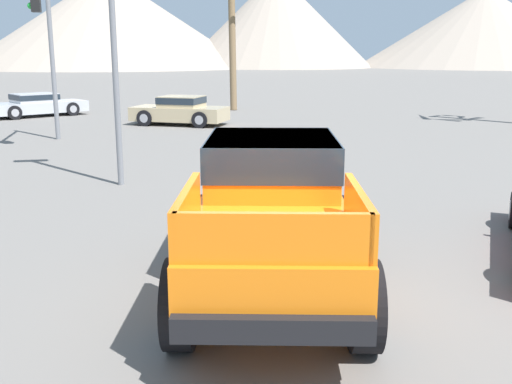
{
  "coord_description": "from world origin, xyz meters",
  "views": [
    {
      "loc": [
        -1.77,
        -6.96,
        3.09
      ],
      "look_at": [
        -0.12,
        1.14,
        1.15
      ],
      "focal_mm": 42.0,
      "sensor_mm": 36.0,
      "label": 1
    }
  ],
  "objects_px": {
    "parked_car_silver": "(37,104)",
    "palm_tree_tall": "(233,4)",
    "parked_car_tan": "(180,110)",
    "traffic_light_main": "(45,30)",
    "orange_pickup_truck": "(272,207)"
  },
  "relations": [
    {
      "from": "parked_car_silver",
      "to": "palm_tree_tall",
      "type": "distance_m",
      "value": 11.16
    },
    {
      "from": "parked_car_tan",
      "to": "parked_car_silver",
      "type": "xyz_separation_m",
      "value": [
        -6.59,
        4.88,
        -0.05
      ]
    },
    {
      "from": "palm_tree_tall",
      "to": "traffic_light_main",
      "type": "bearing_deg",
      "value": -126.28
    },
    {
      "from": "parked_car_tan",
      "to": "palm_tree_tall",
      "type": "relative_size",
      "value": 0.6
    },
    {
      "from": "palm_tree_tall",
      "to": "parked_car_tan",
      "type": "bearing_deg",
      "value": -118.52
    },
    {
      "from": "traffic_light_main",
      "to": "orange_pickup_truck",
      "type": "bearing_deg",
      "value": 17.88
    },
    {
      "from": "parked_car_tan",
      "to": "orange_pickup_truck",
      "type": "bearing_deg",
      "value": -153.76
    },
    {
      "from": "orange_pickup_truck",
      "to": "parked_car_tan",
      "type": "distance_m",
      "value": 18.61
    },
    {
      "from": "parked_car_tan",
      "to": "palm_tree_tall",
      "type": "height_order",
      "value": "palm_tree_tall"
    },
    {
      "from": "orange_pickup_truck",
      "to": "palm_tree_tall",
      "type": "relative_size",
      "value": 0.71
    },
    {
      "from": "parked_car_tan",
      "to": "traffic_light_main",
      "type": "xyz_separation_m",
      "value": [
        -4.69,
        -4.8,
        3.16
      ]
    },
    {
      "from": "traffic_light_main",
      "to": "palm_tree_tall",
      "type": "bearing_deg",
      "value": 143.72
    },
    {
      "from": "traffic_light_main",
      "to": "palm_tree_tall",
      "type": "distance_m",
      "value": 13.69
    },
    {
      "from": "parked_car_silver",
      "to": "palm_tree_tall",
      "type": "bearing_deg",
      "value": 67.8
    },
    {
      "from": "parked_car_tan",
      "to": "traffic_light_main",
      "type": "distance_m",
      "value": 7.42
    }
  ]
}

